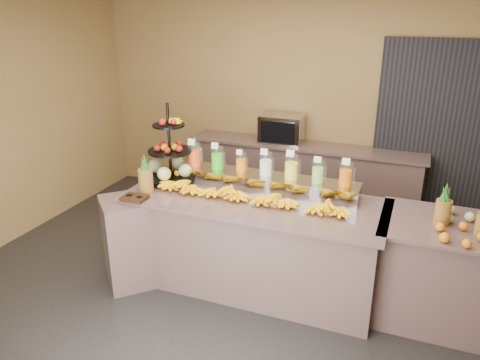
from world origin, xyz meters
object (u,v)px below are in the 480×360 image
Objects in this scene: condiment_caddy at (135,198)px; oven_warmer at (282,129)px; fruit_stand at (173,161)px; right_fruit_pile at (459,226)px; banana_heap at (251,194)px; pitcher_tray at (265,182)px.

oven_warmer is (0.73, 2.38, 0.17)m from condiment_caddy.
fruit_stand reaches higher than right_fruit_pile.
right_fruit_pile is at bearing -0.16° from banana_heap.
condiment_caddy is (-1.03, -0.38, -0.05)m from banana_heap.
banana_heap is 1.79m from right_fruit_pile.
oven_warmer is at bearing 136.38° from right_fruit_pile.
banana_heap is at bearing 179.84° from right_fruit_pile.
right_fruit_pile is (2.73, -0.22, -0.14)m from fruit_stand.
condiment_caddy is 0.56× the size of right_fruit_pile.
oven_warmer is (-2.10, 2.00, 0.12)m from right_fruit_pile.
right_fruit_pile is at bearing -1.00° from fruit_stand.
right_fruit_pile is 2.90m from oven_warmer.
banana_heap is (-0.03, -0.32, -0.01)m from pitcher_tray.
right_fruit_pile reaches higher than condiment_caddy.
pitcher_tray is 0.98m from fruit_stand.
pitcher_tray is at bearing 10.11° from fruit_stand.
fruit_stand reaches higher than pitcher_tray.
fruit_stand is 0.63m from condiment_caddy.
fruit_stand is (-0.97, -0.11, 0.13)m from pitcher_tray.
fruit_stand is at bearing 175.44° from right_fruit_pile.
fruit_stand is at bearing 80.88° from condiment_caddy.
banana_heap is 2.02m from oven_warmer.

